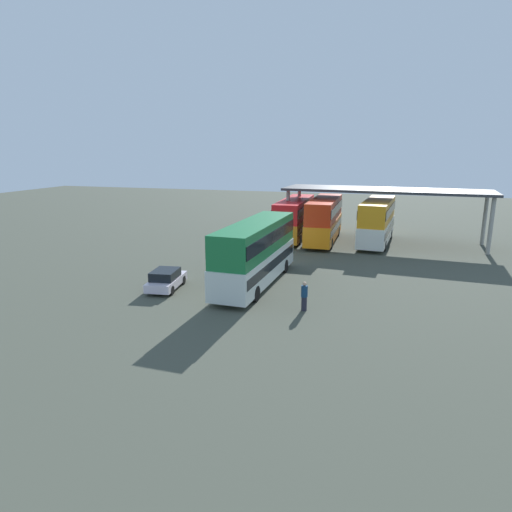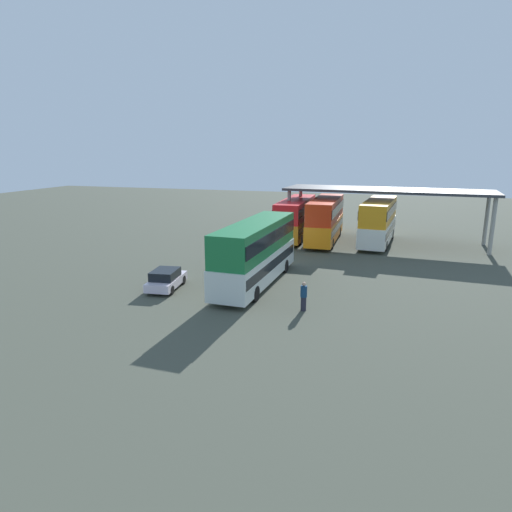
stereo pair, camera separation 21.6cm
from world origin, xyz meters
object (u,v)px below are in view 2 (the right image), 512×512
(double_decker_near_canopy, at_px, (296,217))
(pedestrian_waiting, at_px, (304,296))
(double_decker_mid_row, at_px, (325,218))
(double_decker_far_right, at_px, (378,220))
(parked_hatchback, at_px, (166,279))
(double_decker_main, at_px, (256,251))

(double_decker_near_canopy, xyz_separation_m, pedestrian_waiting, (5.06, -21.23, -1.36))
(double_decker_near_canopy, distance_m, double_decker_mid_row, 3.46)
(double_decker_far_right, distance_m, pedestrian_waiting, 20.84)
(double_decker_mid_row, distance_m, pedestrian_waiting, 20.25)
(parked_hatchback, height_order, double_decker_mid_row, double_decker_mid_row)
(parked_hatchback, relative_size, double_decker_mid_row, 0.37)
(double_decker_near_canopy, bearing_deg, double_decker_main, -178.48)
(double_decker_near_canopy, bearing_deg, pedestrian_waiting, -168.04)
(parked_hatchback, distance_m, pedestrian_waiting, 9.71)
(double_decker_mid_row, height_order, double_decker_far_right, double_decker_mid_row)
(double_decker_near_canopy, height_order, pedestrian_waiting, double_decker_near_canopy)
(pedestrian_waiting, bearing_deg, double_decker_far_right, -46.26)
(double_decker_mid_row, bearing_deg, pedestrian_waiting, -175.59)
(double_decker_near_canopy, xyz_separation_m, double_decker_far_right, (8.40, -0.71, 0.13))
(parked_hatchback, height_order, double_decker_far_right, double_decker_far_right)
(double_decker_near_canopy, distance_m, double_decker_far_right, 8.43)
(double_decker_far_right, bearing_deg, double_decker_mid_row, 99.31)
(double_decker_mid_row, relative_size, double_decker_far_right, 1.04)
(double_decker_mid_row, xyz_separation_m, double_decker_far_right, (5.12, 0.41, -0.02))
(double_decker_main, relative_size, double_decker_near_canopy, 1.02)
(double_decker_mid_row, xyz_separation_m, pedestrian_waiting, (1.79, -20.11, -1.51))
(double_decker_main, relative_size, pedestrian_waiting, 6.51)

